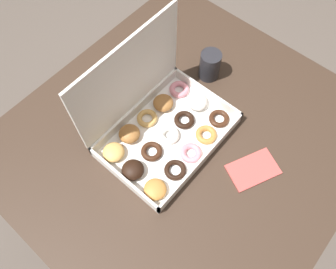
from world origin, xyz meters
The scene contains 5 objects.
ground_plane centered at (0.00, 0.00, 0.00)m, with size 8.00×8.00×0.00m, color #564C44.
dining_table centered at (0.00, 0.00, 0.65)m, with size 1.10×1.03×0.75m.
donut_box centered at (-0.05, 0.08, 0.80)m, with size 0.41×0.29×0.33m.
coffee_mug centered at (0.24, 0.10, 0.80)m, with size 0.07×0.07×0.11m.
paper_napkin centered at (0.05, -0.23, 0.75)m, with size 0.18×0.15×0.01m.
Camera 1 is at (-0.40, -0.27, 1.69)m, focal length 35.00 mm.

